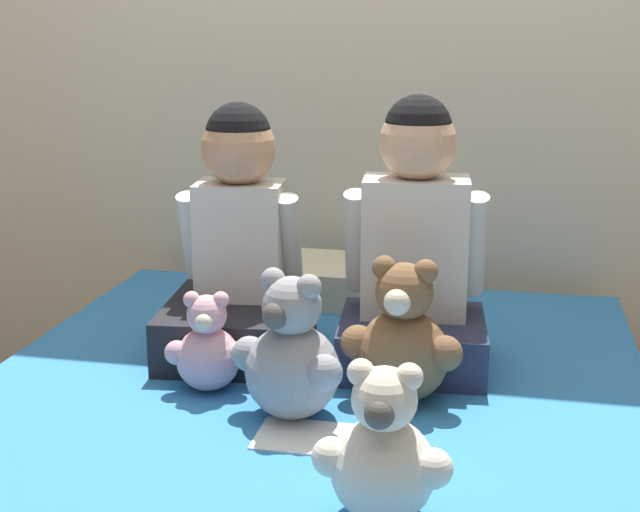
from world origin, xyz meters
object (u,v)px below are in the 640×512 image
Objects in this scene: child_on_left at (239,255)px; teddy_bear_held_by_right_child at (403,341)px; child_on_right at (415,252)px; teddy_bear_held_by_left_child at (208,349)px; pillow_at_headboard at (358,282)px; bed at (301,488)px; teddy_bear_at_foot_of_bed at (383,454)px; sign_card at (308,437)px; teddy_bear_between_children at (291,357)px.

teddy_bear_held_by_right_child is (0.44, -0.23, -0.11)m from child_on_left.
child_on_right is 0.54m from teddy_bear_held_by_left_child.
child_on_left is 0.56m from pillow_at_headboard.
bed is 3.35× the size of pillow_at_headboard.
child_on_left is 0.87m from teddy_bear_at_foot_of_bed.
teddy_bear_held_by_left_child is (-0.44, -0.27, -0.18)m from child_on_right.
teddy_bear_held_by_right_child is at bearing -33.33° from child_on_left.
child_on_left is 1.10× the size of pillow_at_headboard.
sign_card is (0.05, -0.17, 0.22)m from bed.
child_on_left is 0.96× the size of child_on_right.
child_on_right is at bearing 93.91° from teddy_bear_at_foot_of_bed.
child_on_left is 2.21× the size of teddy_bear_at_foot_of_bed.
teddy_bear_held_by_right_child is at bearing 94.67° from teddy_bear_at_foot_of_bed.
teddy_bear_held_by_left_child is 0.82× the size of teddy_bear_at_foot_of_bed.
teddy_bear_at_foot_of_bed is (0.25, -0.36, -0.02)m from teddy_bear_between_children.
teddy_bear_held_by_left_child is at bearing -153.75° from child_on_right.
teddy_bear_held_by_right_child reaches higher than teddy_bear_held_by_left_child.
teddy_bear_held_by_right_child is 1.02× the size of teddy_bear_between_children.
teddy_bear_held_by_left_child is 0.73× the size of teddy_bear_between_children.
sign_card is at bearing -116.97° from teddy_bear_held_by_right_child.
pillow_at_headboard is at bearing 115.49° from teddy_bear_held_by_right_child.
sign_card is (-0.16, -0.46, -0.28)m from child_on_right.
teddy_bear_between_children is at bearing -64.47° from child_on_left.
bed is at bearing -157.15° from teddy_bear_held_by_right_child.
teddy_bear_at_foot_of_bed is 1.35× the size of sign_card.
teddy_bear_held_by_right_child reaches higher than pillow_at_headboard.
child_on_right is at bearing 70.79° from sign_card.
teddy_bear_between_children reaches higher than pillow_at_headboard.
pillow_at_headboard is 0.94m from sign_card.
teddy_bear_held_by_right_child is at bearing 53.32° from teddy_bear_between_children.
bed is 0.28m from sign_card.
bed is at bearing -131.88° from child_on_right.
sign_card is (0.28, -0.19, -0.10)m from teddy_bear_held_by_left_child.
teddy_bear_between_children reaches higher than sign_card.
sign_card is at bearing -45.01° from teddy_bear_held_by_left_child.
teddy_bear_between_children is at bearing -92.11° from bed.
teddy_bear_held_by_left_child is (0.00, -0.27, -0.15)m from child_on_left.
child_on_right reaches higher than child_on_left.
teddy_bear_between_children reaches higher than bed.
bed is at bearing 109.80° from teddy_bear_between_children.
teddy_bear_held_by_left_child reaches higher than sign_card.
child_on_right is 2.80× the size of teddy_bear_held_by_left_child.
teddy_bear_at_foot_of_bed reaches higher than bed.
bed is at bearing 107.53° from sign_card.
bed is at bearing -57.65° from child_on_left.
child_on_right is at bearing 81.13° from teddy_bear_between_children.
pillow_at_headboard is (0.22, 0.48, -0.19)m from child_on_left.
child_on_left is at bearing 124.45° from teddy_bear_at_foot_of_bed.
teddy_bear_held_by_left_child is 0.44m from teddy_bear_held_by_right_child.
teddy_bear_held_by_right_child is at bearing 54.57° from sign_card.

